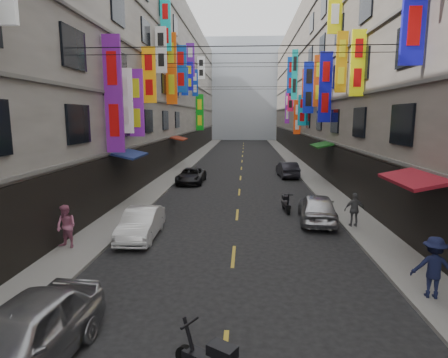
# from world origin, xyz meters

# --- Properties ---
(sidewalk_left) EXTENTS (2.00, 90.00, 0.12)m
(sidewalk_left) POSITION_xyz_m (-6.00, 42.00, 0.06)
(sidewalk_left) COLOR slate
(sidewalk_left) RESTS_ON ground
(sidewalk_right) EXTENTS (2.00, 90.00, 0.12)m
(sidewalk_right) POSITION_xyz_m (6.00, 42.00, 0.06)
(sidewalk_right) COLOR slate
(sidewalk_right) RESTS_ON ground
(building_row_left) EXTENTS (10.14, 90.00, 19.00)m
(building_row_left) POSITION_xyz_m (-11.99, 42.00, 9.49)
(building_row_left) COLOR #9B958C
(building_row_left) RESTS_ON ground
(building_row_right) EXTENTS (10.14, 90.00, 19.00)m
(building_row_right) POSITION_xyz_m (11.99, 42.00, 9.49)
(building_row_right) COLOR gray
(building_row_right) RESTS_ON ground
(haze_block) EXTENTS (18.00, 8.00, 22.00)m
(haze_block) POSITION_xyz_m (0.00, 92.00, 11.00)
(haze_block) COLOR #AFB7C3
(haze_block) RESTS_ON ground
(shop_signage) EXTENTS (14.00, 55.00, 12.32)m
(shop_signage) POSITION_xyz_m (-0.17, 34.92, 9.09)
(shop_signage) COLOR #0E31A7
(shop_signage) RESTS_ON ground
(street_awnings) EXTENTS (13.99, 35.20, 0.41)m
(street_awnings) POSITION_xyz_m (-1.26, 26.00, 3.00)
(street_awnings) COLOR #124516
(street_awnings) RESTS_ON ground
(overhead_cables) EXTENTS (14.00, 38.04, 1.24)m
(overhead_cables) POSITION_xyz_m (0.00, 30.00, 8.80)
(overhead_cables) COLOR black
(overhead_cables) RESTS_ON ground
(lane_markings) EXTENTS (0.12, 80.20, 0.01)m
(lane_markings) POSITION_xyz_m (0.00, 39.00, 0.00)
(lane_markings) COLOR gold
(lane_markings) RESTS_ON ground
(scooter_far_right) EXTENTS (0.50, 1.80, 1.14)m
(scooter_far_right) POSITION_xyz_m (2.64, 24.83, 0.44)
(scooter_far_right) COLOR black
(scooter_far_right) RESTS_ON ground
(car_left_near) EXTENTS (2.15, 4.56, 1.51)m
(car_left_near) POSITION_xyz_m (-4.00, 11.32, 0.75)
(car_left_near) COLOR #A5A5AA
(car_left_near) RESTS_ON ground
(car_left_mid) EXTENTS (1.45, 3.89, 1.27)m
(car_left_mid) POSITION_xyz_m (-4.00, 19.90, 0.63)
(car_left_mid) COLOR white
(car_left_mid) RESTS_ON ground
(car_left_far) EXTENTS (2.03, 4.28, 1.18)m
(car_left_far) POSITION_xyz_m (-3.80, 33.28, 0.59)
(car_left_far) COLOR black
(car_left_far) RESTS_ON ground
(car_right_mid) EXTENTS (2.08, 4.36, 1.44)m
(car_right_mid) POSITION_xyz_m (3.94, 22.82, 0.72)
(car_right_mid) COLOR #BCBCC1
(car_right_mid) RESTS_ON ground
(car_right_far) EXTENTS (1.73, 4.13, 1.33)m
(car_right_far) POSITION_xyz_m (4.00, 36.72, 0.66)
(car_right_far) COLOR #26262D
(car_right_far) RESTS_ON ground
(pedestrian_lfar) EXTENTS (0.95, 0.79, 1.68)m
(pedestrian_lfar) POSITION_xyz_m (-6.44, 18.25, 0.96)
(pedestrian_lfar) COLOR #BF6586
(pedestrian_lfar) RESTS_ON sidewalk_left
(pedestrian_rnear) EXTENTS (1.23, 0.81, 1.75)m
(pedestrian_rnear) POSITION_xyz_m (5.67, 14.93, 1.00)
(pedestrian_rnear) COLOR #131735
(pedestrian_rnear) RESTS_ON sidewalk_right
(pedestrian_rfar) EXTENTS (0.95, 0.58, 1.58)m
(pedestrian_rfar) POSITION_xyz_m (5.44, 21.79, 0.91)
(pedestrian_rfar) COLOR #58585A
(pedestrian_rfar) RESTS_ON sidewalk_right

